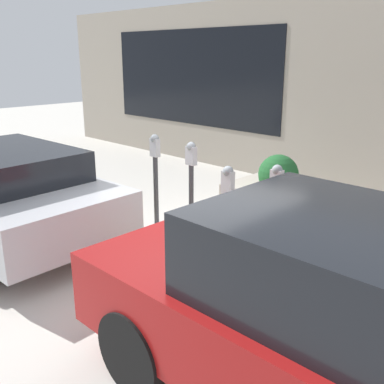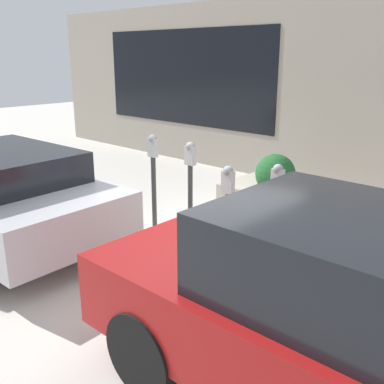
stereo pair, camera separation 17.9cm
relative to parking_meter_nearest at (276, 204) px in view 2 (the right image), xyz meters
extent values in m
plane|color=beige|center=(1.15, 0.47, -0.94)|extent=(40.00, 40.00, 0.00)
cube|color=gold|center=(1.15, 0.55, -0.92)|extent=(19.00, 0.16, 0.04)
cube|color=#9E9384|center=(1.15, -4.01, 1.04)|extent=(19.00, 0.15, 3.97)
cube|color=black|center=(5.42, -3.92, 1.24)|extent=(5.70, 0.02, 2.38)
cylinder|color=#38383D|center=(0.00, 0.00, -0.37)|extent=(0.07, 0.07, 1.14)
cube|color=#B7B7BC|center=(0.00, 0.00, 0.33)|extent=(0.15, 0.09, 0.26)
sphere|color=gray|center=(0.00, 0.00, 0.46)|extent=(0.13, 0.13, 0.13)
cylinder|color=#38383D|center=(0.73, 0.07, -0.47)|extent=(0.06, 0.06, 0.96)
cube|color=#B7B7BC|center=(0.73, 0.07, 0.17)|extent=(0.17, 0.09, 0.31)
sphere|color=gray|center=(0.73, 0.07, 0.32)|extent=(0.15, 0.15, 0.15)
cylinder|color=#38383D|center=(1.49, 0.01, -0.34)|extent=(0.07, 0.07, 1.21)
cube|color=#B7B7BC|center=(1.49, 0.01, 0.41)|extent=(0.16, 0.09, 0.27)
sphere|color=gray|center=(1.49, 0.01, 0.54)|extent=(0.14, 0.14, 0.14)
cylinder|color=#38383D|center=(2.32, -0.02, -0.34)|extent=(0.08, 0.08, 1.20)
cube|color=#B7B7BC|center=(2.32, -0.02, 0.40)|extent=(0.16, 0.09, 0.29)
sphere|color=gray|center=(2.32, -0.02, 0.55)|extent=(0.13, 0.13, 0.13)
cube|color=#B2A899|center=(1.13, -1.74, -0.65)|extent=(1.67, 1.14, 0.58)
sphere|color=#1E5628|center=(1.13, -1.74, -0.14)|extent=(0.69, 0.69, 0.69)
cube|color=maroon|center=(-1.69, 1.77, -0.23)|extent=(4.13, 1.83, 0.68)
cube|color=black|center=(-1.86, 1.77, 0.44)|extent=(2.15, 1.60, 0.64)
cylinder|color=black|center=(-0.42, 0.94, -0.57)|extent=(0.75, 0.22, 0.75)
cylinder|color=black|center=(-0.42, 2.60, -0.57)|extent=(0.75, 0.22, 0.75)
cylinder|color=black|center=(5.12, 1.00, -0.62)|extent=(0.64, 0.24, 0.64)
cylinder|color=black|center=(2.40, 1.00, -0.62)|extent=(0.64, 0.24, 0.64)
camera|label=1|loc=(-3.02, 4.55, 1.82)|focal=42.00mm
camera|label=2|loc=(-2.89, 4.67, 1.82)|focal=42.00mm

